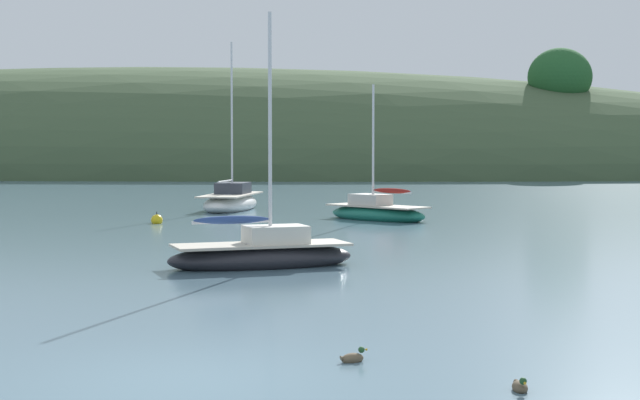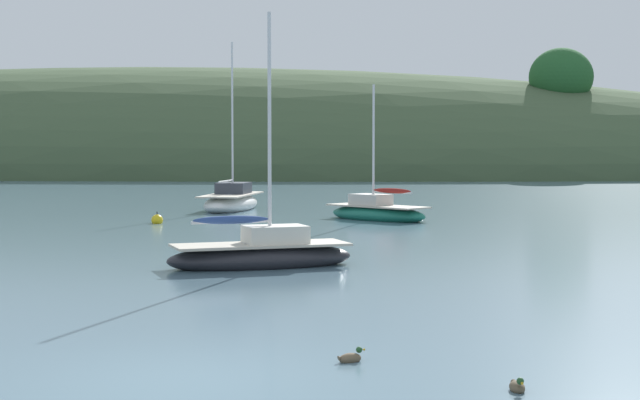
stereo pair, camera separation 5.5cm
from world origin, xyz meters
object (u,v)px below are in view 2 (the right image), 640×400
object	(u,v)px
sailboat_teal_outer	(377,212)
duck_lone_left	(517,387)
duck_straggler	(351,358)
sailboat_black_sloop	(231,202)
mooring_buoy_inner	(157,220)
sailboat_orange_cutter	(262,254)

from	to	relation	value
sailboat_teal_outer	duck_lone_left	distance (m)	28.01
sailboat_teal_outer	duck_straggler	distance (m)	26.39
sailboat_black_sloop	mooring_buoy_inner	distance (m)	8.30
sailboat_teal_outer	duck_straggler	xyz separation A→B (m)	(0.42, -26.39, -0.26)
duck_straggler	duck_lone_left	distance (m)	2.59
sailboat_orange_cutter	mooring_buoy_inner	xyz separation A→B (m)	(-5.87, 13.12, -0.20)
duck_straggler	duck_lone_left	bearing A→B (deg)	-35.34
duck_lone_left	mooring_buoy_inner	bearing A→B (deg)	112.98
sailboat_orange_cutter	duck_lone_left	bearing A→B (deg)	-68.23
duck_straggler	mooring_buoy_inner	bearing A→B (deg)	109.91
sailboat_teal_outer	sailboat_orange_cutter	distance (m)	15.83
mooring_buoy_inner	duck_lone_left	size ratio (longest dim) A/B	1.27
sailboat_orange_cutter	duck_straggler	xyz separation A→B (m)	(2.77, -10.73, -0.26)
duck_straggler	sailboat_teal_outer	bearing A→B (deg)	90.91
sailboat_teal_outer	sailboat_orange_cutter	size ratio (longest dim) A/B	0.86
sailboat_black_sloop	sailboat_teal_outer	bearing A→B (deg)	-39.67
mooring_buoy_inner	duck_lone_left	bearing A→B (deg)	-67.02
sailboat_black_sloop	duck_straggler	xyz separation A→B (m)	(7.22, -32.03, -0.31)
mooring_buoy_inner	sailboat_black_sloop	bearing A→B (deg)	80.17
sailboat_teal_outer	duck_lone_left	world-z (taller)	sailboat_teal_outer
sailboat_teal_outer	duck_lone_left	xyz separation A→B (m)	(2.53, -27.89, -0.26)
sailboat_black_sloop	sailboat_orange_cutter	distance (m)	21.76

